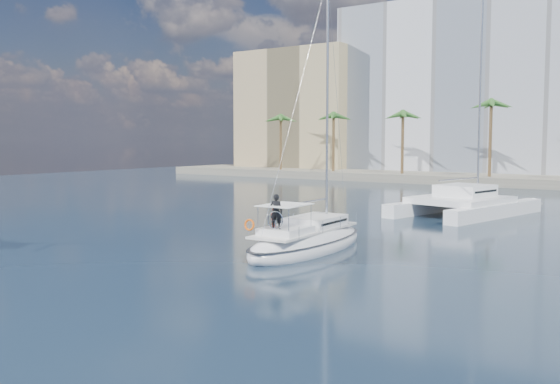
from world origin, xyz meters
The scene contains 9 objects.
ground centered at (0.00, 0.00, 0.00)m, with size 160.00×160.00×0.00m, color black.
quay centered at (0.00, 61.00, 0.60)m, with size 120.00×14.00×1.20m, color gray.
building_modern centered at (-12.00, 73.00, 14.00)m, with size 42.00×16.00×28.00m, color silver.
building_tan_left centered at (-42.00, 69.00, 11.00)m, with size 22.00×14.00×22.00m, color tan.
palm_left centered at (-34.00, 57.00, 10.28)m, with size 3.60×3.60×12.30m.
palm_centre centered at (0.00, 57.00, 10.28)m, with size 3.60×3.60×12.30m.
main_sloop centered at (1.14, 1.63, 0.51)m, with size 4.03×11.18×16.37m.
catamaran centered at (2.97, 22.91, 1.18)m, with size 9.39×14.63×19.54m.
seagull centered at (-0.79, 0.73, 0.57)m, with size 1.20×0.52×0.22m.
Camera 1 is at (19.65, -27.74, 6.28)m, focal length 40.00 mm.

